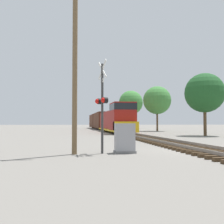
{
  "coord_description": "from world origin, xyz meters",
  "views": [
    {
      "loc": [
        -6.74,
        -13.42,
        1.51
      ],
      "look_at": [
        -3.58,
        7.18,
        2.37
      ],
      "focal_mm": 42.0,
      "sensor_mm": 36.0,
      "label": 1
    }
  ],
  "objects_px": {
    "freight_train": "(103,121)",
    "relay_cabinet": "(125,138)",
    "crossing_signal_near": "(102,102)",
    "tree_mid_background": "(157,100)",
    "utility_pole": "(75,53)",
    "tree_far_right": "(205,93)",
    "tree_deep_background": "(131,103)"
  },
  "relations": [
    {
      "from": "crossing_signal_near",
      "to": "tree_deep_background",
      "type": "relative_size",
      "value": 0.47
    },
    {
      "from": "freight_train",
      "to": "tree_mid_background",
      "type": "xyz_separation_m",
      "value": [
        8.58,
        -10.39,
        3.68
      ]
    },
    {
      "from": "utility_pole",
      "to": "tree_deep_background",
      "type": "distance_m",
      "value": 55.83
    },
    {
      "from": "freight_train",
      "to": "relay_cabinet",
      "type": "distance_m",
      "value": 43.42
    },
    {
      "from": "freight_train",
      "to": "tree_far_right",
      "type": "distance_m",
      "value": 29.03
    },
    {
      "from": "utility_pole",
      "to": "crossing_signal_near",
      "type": "bearing_deg",
      "value": 4.03
    },
    {
      "from": "crossing_signal_near",
      "to": "tree_mid_background",
      "type": "relative_size",
      "value": 0.56
    },
    {
      "from": "utility_pole",
      "to": "tree_far_right",
      "type": "relative_size",
      "value": 1.28
    },
    {
      "from": "tree_deep_background",
      "to": "freight_train",
      "type": "bearing_deg",
      "value": -129.07
    },
    {
      "from": "freight_train",
      "to": "tree_deep_background",
      "type": "height_order",
      "value": "tree_deep_background"
    },
    {
      "from": "crossing_signal_near",
      "to": "tree_mid_background",
      "type": "height_order",
      "value": "tree_mid_background"
    },
    {
      "from": "relay_cabinet",
      "to": "tree_mid_background",
      "type": "xyz_separation_m",
      "value": [
        12.7,
        32.82,
        4.9
      ]
    },
    {
      "from": "utility_pole",
      "to": "tree_far_right",
      "type": "bearing_deg",
      "value": 46.03
    },
    {
      "from": "tree_far_right",
      "to": "tree_mid_background",
      "type": "xyz_separation_m",
      "value": [
        -0.05,
        17.17,
        0.62
      ]
    },
    {
      "from": "crossing_signal_near",
      "to": "tree_mid_background",
      "type": "distance_m",
      "value": 35.81
    },
    {
      "from": "tree_deep_background",
      "to": "utility_pole",
      "type": "bearing_deg",
      "value": -105.63
    },
    {
      "from": "relay_cabinet",
      "to": "utility_pole",
      "type": "bearing_deg",
      "value": -176.43
    },
    {
      "from": "utility_pole",
      "to": "freight_train",
      "type": "bearing_deg",
      "value": 81.33
    },
    {
      "from": "freight_train",
      "to": "utility_pole",
      "type": "distance_m",
      "value": 43.96
    },
    {
      "from": "freight_train",
      "to": "tree_deep_background",
      "type": "bearing_deg",
      "value": 50.93
    },
    {
      "from": "freight_train",
      "to": "tree_deep_background",
      "type": "xyz_separation_m",
      "value": [
        8.42,
        10.38,
        4.84
      ]
    },
    {
      "from": "relay_cabinet",
      "to": "tree_deep_background",
      "type": "xyz_separation_m",
      "value": [
        12.54,
        53.58,
        6.06
      ]
    },
    {
      "from": "tree_mid_background",
      "to": "crossing_signal_near",
      "type": "bearing_deg",
      "value": -112.87
    },
    {
      "from": "crossing_signal_near",
      "to": "freight_train",
      "type": "bearing_deg",
      "value": 154.77
    },
    {
      "from": "tree_far_right",
      "to": "tree_mid_background",
      "type": "relative_size",
      "value": 0.9
    },
    {
      "from": "crossing_signal_near",
      "to": "utility_pole",
      "type": "bearing_deg",
      "value": -104.23
    },
    {
      "from": "relay_cabinet",
      "to": "tree_mid_background",
      "type": "bearing_deg",
      "value": 68.84
    },
    {
      "from": "freight_train",
      "to": "tree_mid_background",
      "type": "distance_m",
      "value": 13.97
    },
    {
      "from": "freight_train",
      "to": "tree_mid_background",
      "type": "relative_size",
      "value": 6.09
    },
    {
      "from": "relay_cabinet",
      "to": "tree_far_right",
      "type": "xyz_separation_m",
      "value": [
        12.75,
        15.65,
        4.28
      ]
    },
    {
      "from": "crossing_signal_near",
      "to": "tree_mid_background",
      "type": "xyz_separation_m",
      "value": [
        13.87,
        32.88,
        3.09
      ]
    },
    {
      "from": "crossing_signal_near",
      "to": "tree_deep_background",
      "type": "distance_m",
      "value": 55.53
    }
  ]
}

